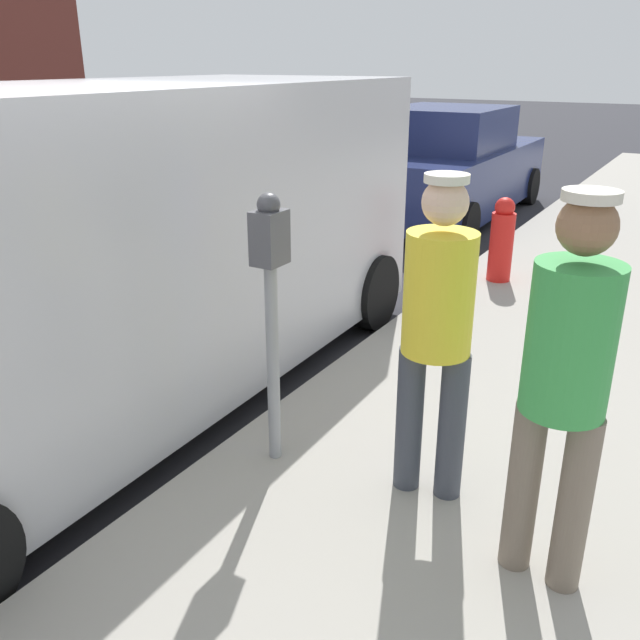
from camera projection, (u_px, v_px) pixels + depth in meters
name	position (u px, v px, depth m)	size (l,w,h in m)	color
ground_plane	(70.00, 443.00, 4.30)	(80.00, 80.00, 0.00)	#2D2D33
parking_meter_near	(271.00, 286.00, 3.52)	(0.14, 0.18, 1.52)	gray
pedestrian_in_yellow	(437.00, 323.00, 3.25)	(0.36, 0.34, 1.66)	#383D47
pedestrian_in_green	(566.00, 374.00, 2.65)	(0.36, 0.34, 1.70)	#726656
parked_van	(119.00, 239.00, 4.54)	(2.22, 5.24, 2.15)	#BCBCC1
parked_sedan_ahead	(447.00, 168.00, 10.21)	(2.00, 4.43, 1.65)	navy
fire_hydrant	(502.00, 241.00, 6.84)	(0.24, 0.24, 0.86)	red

